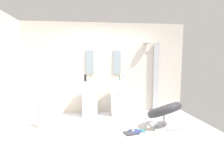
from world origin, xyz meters
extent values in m
cube|color=silver|center=(0.00, 0.00, -0.02)|extent=(4.80, 3.60, 0.04)
cube|color=beige|center=(0.00, 1.65, 1.30)|extent=(4.80, 0.10, 2.60)
cube|color=white|center=(-0.40, 1.22, 0.34)|extent=(0.40, 0.40, 0.67)
cylinder|color=white|center=(-0.40, 1.22, 0.81)|extent=(0.50, 0.50, 0.27)
cylinder|color=#B7BABF|center=(-0.40, 1.36, 1.00)|extent=(0.02, 0.02, 0.10)
cube|color=white|center=(0.40, 1.22, 0.34)|extent=(0.40, 0.40, 0.67)
cylinder|color=white|center=(0.40, 1.22, 0.81)|extent=(0.50, 0.50, 0.27)
cylinder|color=#B7BABF|center=(0.40, 1.36, 1.00)|extent=(0.02, 0.02, 0.10)
cube|color=#8C9EA8|center=(-0.40, 1.58, 1.48)|extent=(0.22, 0.03, 0.66)
cube|color=#8C9EA8|center=(0.40, 1.58, 1.48)|extent=(0.22, 0.03, 0.66)
cube|color=#B7BABF|center=(1.57, 1.53, 1.02)|extent=(0.14, 0.08, 2.05)
cylinder|color=#B7BABF|center=(1.42, 1.51, 2.03)|extent=(0.30, 0.02, 0.02)
cylinder|color=#B7BABF|center=(1.27, 1.48, 2.03)|extent=(0.24, 0.24, 0.02)
cube|color=#B7BABF|center=(1.27, 0.12, 0.03)|extent=(0.56, 0.50, 0.06)
cylinder|color=#B7BABF|center=(1.27, 0.12, 0.20)|extent=(0.05, 0.05, 0.34)
torus|color=#333338|center=(1.27, 0.12, 0.40)|extent=(1.10, 1.10, 0.49)
cylinder|color=#B7BABF|center=(-1.50, 0.34, 0.47)|extent=(0.03, 0.03, 0.95)
cylinder|color=#B7BABF|center=(-1.32, 0.34, 0.90)|extent=(0.36, 0.02, 0.02)
cube|color=white|center=(-1.32, 0.34, 0.65)|extent=(0.04, 0.22, 0.50)
cube|color=beige|center=(0.62, -0.07, 0.01)|extent=(0.92, 0.65, 0.01)
cube|color=#38383D|center=(0.43, -0.19, 0.02)|extent=(0.26, 0.26, 0.03)
cube|color=navy|center=(0.55, -0.12, 0.02)|extent=(0.32, 0.31, 0.03)
cube|color=teal|center=(0.68, -0.05, 0.02)|extent=(0.27, 0.22, 0.02)
cylinder|color=white|center=(0.51, -0.12, 0.06)|extent=(0.07, 0.07, 0.10)
cylinder|color=black|center=(-0.51, 1.25, 1.04)|extent=(0.06, 0.06, 0.18)
cylinder|color=black|center=(-0.51, 1.25, 1.14)|extent=(0.03, 0.03, 0.02)
cylinder|color=white|center=(0.54, 1.24, 1.02)|extent=(0.04, 0.04, 0.15)
cylinder|color=black|center=(0.54, 1.24, 1.11)|extent=(0.02, 0.02, 0.02)
cylinder|color=#99999E|center=(-0.49, 1.37, 1.02)|extent=(0.05, 0.05, 0.15)
cylinder|color=black|center=(-0.49, 1.37, 1.11)|extent=(0.03, 0.03, 0.02)
cylinder|color=#59996B|center=(0.45, 1.39, 1.02)|extent=(0.04, 0.04, 0.14)
cylinder|color=black|center=(0.45, 1.39, 1.09)|extent=(0.02, 0.02, 0.02)
camera|label=1|loc=(-0.26, -3.57, 1.42)|focal=28.23mm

